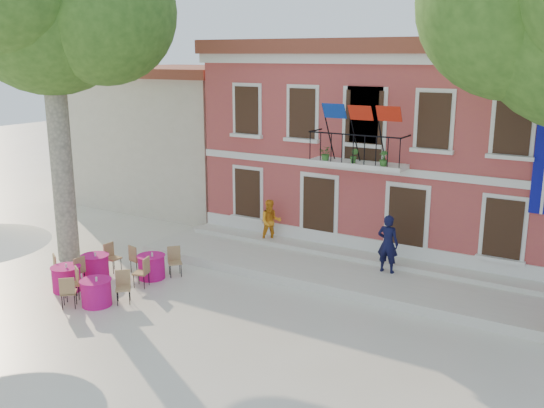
{
  "coord_description": "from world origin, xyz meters",
  "views": [
    {
      "loc": [
        9.75,
        -12.54,
        6.98
      ],
      "look_at": [
        -0.02,
        3.5,
        2.33
      ],
      "focal_mm": 40.0,
      "sensor_mm": 36.0,
      "label": 1
    }
  ],
  "objects_px": {
    "pedestrian_navy": "(388,244)",
    "cafe_table_4": "(151,266)",
    "cafe_table_1": "(66,278)",
    "cafe_table_0": "(95,266)",
    "pedestrian_orange": "(271,222)",
    "cafe_table_3": "(96,291)",
    "plane_tree_west": "(48,5)"
  },
  "relations": [
    {
      "from": "pedestrian_orange",
      "to": "cafe_table_0",
      "type": "height_order",
      "value": "pedestrian_orange"
    },
    {
      "from": "pedestrian_orange",
      "to": "cafe_table_0",
      "type": "bearing_deg",
      "value": -159.92
    },
    {
      "from": "cafe_table_4",
      "to": "cafe_table_0",
      "type": "bearing_deg",
      "value": -149.03
    },
    {
      "from": "cafe_table_1",
      "to": "plane_tree_west",
      "type": "bearing_deg",
      "value": 138.21
    },
    {
      "from": "plane_tree_west",
      "to": "cafe_table_3",
      "type": "distance_m",
      "value": 9.29
    },
    {
      "from": "plane_tree_west",
      "to": "pedestrian_orange",
      "type": "height_order",
      "value": "plane_tree_west"
    },
    {
      "from": "cafe_table_4",
      "to": "pedestrian_orange",
      "type": "bearing_deg",
      "value": 67.46
    },
    {
      "from": "cafe_table_1",
      "to": "cafe_table_3",
      "type": "bearing_deg",
      "value": -10.88
    },
    {
      "from": "pedestrian_navy",
      "to": "cafe_table_1",
      "type": "xyz_separation_m",
      "value": [
        -7.98,
        -5.83,
        -0.81
      ]
    },
    {
      "from": "plane_tree_west",
      "to": "cafe_table_3",
      "type": "xyz_separation_m",
      "value": [
        3.93,
        -2.38,
        -8.07
      ]
    },
    {
      "from": "pedestrian_orange",
      "to": "cafe_table_4",
      "type": "distance_m",
      "value": 4.76
    },
    {
      "from": "plane_tree_west",
      "to": "pedestrian_orange",
      "type": "xyz_separation_m",
      "value": [
        5.6,
        4.41,
        -7.38
      ]
    },
    {
      "from": "pedestrian_orange",
      "to": "cafe_table_3",
      "type": "bearing_deg",
      "value": -141.37
    },
    {
      "from": "pedestrian_navy",
      "to": "pedestrian_orange",
      "type": "relative_size",
      "value": 1.15
    },
    {
      "from": "pedestrian_navy",
      "to": "cafe_table_4",
      "type": "xyz_separation_m",
      "value": [
        -6.5,
        -3.7,
        -0.8
      ]
    },
    {
      "from": "cafe_table_0",
      "to": "cafe_table_3",
      "type": "bearing_deg",
      "value": -42.14
    },
    {
      "from": "cafe_table_3",
      "to": "cafe_table_4",
      "type": "relative_size",
      "value": 0.93
    },
    {
      "from": "cafe_table_3",
      "to": "cafe_table_4",
      "type": "distance_m",
      "value": 2.44
    },
    {
      "from": "cafe_table_1",
      "to": "cafe_table_3",
      "type": "height_order",
      "value": "same"
    },
    {
      "from": "pedestrian_orange",
      "to": "cafe_table_1",
      "type": "relative_size",
      "value": 0.86
    },
    {
      "from": "pedestrian_orange",
      "to": "cafe_table_1",
      "type": "distance_m",
      "value": 7.3
    },
    {
      "from": "cafe_table_1",
      "to": "cafe_table_0",
      "type": "bearing_deg",
      "value": 93.01
    },
    {
      "from": "cafe_table_1",
      "to": "cafe_table_4",
      "type": "height_order",
      "value": "same"
    },
    {
      "from": "pedestrian_navy",
      "to": "plane_tree_west",
      "type": "bearing_deg",
      "value": 20.12
    },
    {
      "from": "pedestrian_orange",
      "to": "cafe_table_0",
      "type": "xyz_separation_m",
      "value": [
        -3.35,
        -5.28,
        -0.69
      ]
    },
    {
      "from": "pedestrian_orange",
      "to": "plane_tree_west",
      "type": "bearing_deg",
      "value": -179.31
    },
    {
      "from": "cafe_table_3",
      "to": "cafe_table_4",
      "type": "height_order",
      "value": "same"
    },
    {
      "from": "pedestrian_orange",
      "to": "cafe_table_0",
      "type": "distance_m",
      "value": 6.29
    },
    {
      "from": "cafe_table_4",
      "to": "plane_tree_west",
      "type": "bearing_deg",
      "value": -179.08
    },
    {
      "from": "pedestrian_orange",
      "to": "cafe_table_3",
      "type": "relative_size",
      "value": 0.95
    },
    {
      "from": "cafe_table_1",
      "to": "cafe_table_4",
      "type": "bearing_deg",
      "value": 55.22
    },
    {
      "from": "cafe_table_1",
      "to": "cafe_table_4",
      "type": "relative_size",
      "value": 1.02
    }
  ]
}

